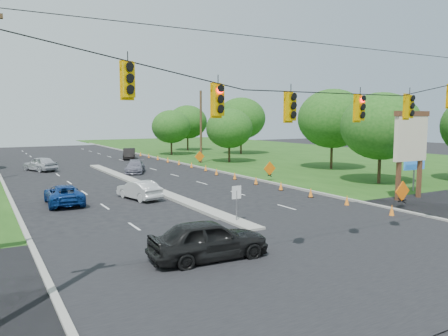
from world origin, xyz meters
TOP-DOWN VIEW (x-y plane):
  - ground at (0.00, 0.00)m, footprint 160.00×160.00m
  - grass_right at (30.00, 20.00)m, footprint 40.00×160.00m
  - cross_street at (0.00, 0.00)m, footprint 160.00×14.00m
  - curb_left at (-10.10, 30.00)m, footprint 0.25×110.00m
  - curb_right at (10.10, 30.00)m, footprint 0.25×110.00m
  - median at (0.00, 21.00)m, footprint 1.00×34.00m
  - median_sign at (0.00, 6.00)m, footprint 0.55×0.06m
  - signal_span at (-0.05, -1.00)m, footprint 25.60×0.32m
  - utility_pole_far_right at (12.50, 35.00)m, footprint 0.28×0.28m
  - pylon_sign at (14.31, 6.20)m, footprint 5.90×2.30m
  - cone_0 at (8.66, 3.00)m, footprint 0.32×0.32m
  - cone_1 at (8.66, 6.50)m, footprint 0.32×0.32m
  - cone_2 at (8.66, 10.00)m, footprint 0.32×0.32m
  - cone_3 at (8.66, 13.50)m, footprint 0.32×0.32m
  - cone_4 at (8.66, 17.00)m, footprint 0.32×0.32m
  - cone_5 at (8.66, 20.50)m, footprint 0.32×0.32m
  - cone_6 at (8.66, 24.00)m, footprint 0.32×0.32m
  - cone_7 at (9.26, 27.50)m, footprint 0.32×0.32m
  - cone_8 at (9.26, 31.00)m, footprint 0.32×0.32m
  - cone_9 at (9.26, 34.50)m, footprint 0.32×0.32m
  - cone_10 at (9.26, 38.00)m, footprint 0.32×0.32m
  - cone_11 at (9.26, 41.50)m, footprint 0.32×0.32m
  - cone_12 at (9.26, 45.00)m, footprint 0.32×0.32m
  - cone_13 at (9.26, 48.50)m, footprint 0.32×0.32m
  - work_sign_0 at (10.80, 4.00)m, footprint 1.27×0.58m
  - work_sign_1 at (10.80, 18.00)m, footprint 1.27×0.58m
  - work_sign_2 at (10.80, 32.00)m, footprint 1.27×0.58m
  - tree_7 at (18.00, 12.00)m, footprint 6.72×6.72m
  - tree_8 at (22.00, 22.00)m, footprint 7.56×7.56m
  - tree_9 at (16.00, 34.00)m, footprint 5.88×5.88m
  - tree_10 at (24.00, 44.00)m, footprint 7.56×7.56m
  - tree_11 at (20.00, 55.00)m, footprint 6.72×6.72m
  - tree_12 at (14.00, 48.00)m, footprint 5.88×5.88m
  - black_sedan at (-4.11, 1.42)m, footprint 4.94×2.21m
  - white_sedan at (-2.22, 15.41)m, footprint 2.23×4.22m
  - blue_pickup at (-7.12, 16.12)m, footprint 2.40×4.82m
  - silver_car_far at (2.25, 29.82)m, footprint 3.41×4.71m
  - silver_car_oncoming at (-6.04, 36.41)m, footprint 3.45×4.89m
  - dark_car_receding at (6.36, 44.75)m, footprint 2.97×4.85m

SIDE VIEW (x-z plane):
  - ground at x=0.00m, z-range 0.00..0.00m
  - grass_right at x=30.00m, z-range -0.03..0.03m
  - cross_street at x=0.00m, z-range -0.01..0.01m
  - curb_left at x=-10.10m, z-range -0.08..0.08m
  - curb_right at x=10.10m, z-range -0.08..0.08m
  - median at x=0.00m, z-range -0.09..0.09m
  - cone_0 at x=8.66m, z-range 0.00..0.70m
  - cone_1 at x=8.66m, z-range 0.00..0.70m
  - cone_2 at x=8.66m, z-range 0.00..0.70m
  - cone_3 at x=8.66m, z-range 0.00..0.70m
  - cone_4 at x=8.66m, z-range 0.00..0.70m
  - cone_5 at x=8.66m, z-range 0.00..0.70m
  - cone_6 at x=8.66m, z-range 0.00..0.70m
  - cone_7 at x=9.26m, z-range 0.00..0.70m
  - cone_8 at x=9.26m, z-range 0.00..0.70m
  - cone_9 at x=9.26m, z-range 0.00..0.70m
  - cone_10 at x=9.26m, z-range 0.00..0.70m
  - cone_11 at x=9.26m, z-range 0.00..0.70m
  - cone_12 at x=9.26m, z-range 0.00..0.70m
  - cone_13 at x=9.26m, z-range 0.00..0.70m
  - silver_car_far at x=2.25m, z-range 0.00..1.27m
  - blue_pickup at x=-7.12m, z-range 0.00..1.31m
  - white_sedan at x=-2.22m, z-range 0.00..1.32m
  - dark_car_receding at x=6.36m, z-range 0.00..1.51m
  - silver_car_oncoming at x=-6.04m, z-range 0.00..1.55m
  - black_sedan at x=-4.11m, z-range 0.00..1.65m
  - work_sign_0 at x=10.80m, z-range 0.41..1.78m
  - work_sign_1 at x=10.80m, z-range 0.41..1.78m
  - work_sign_2 at x=10.80m, z-range 0.41..1.78m
  - median_sign at x=0.00m, z-range 0.44..2.49m
  - pylon_sign at x=14.31m, z-range 0.94..7.06m
  - tree_9 at x=16.00m, z-range 0.91..7.77m
  - tree_12 at x=14.00m, z-range 0.91..7.77m
  - utility_pole_far_right at x=12.50m, z-range 0.00..9.00m
  - tree_7 at x=18.00m, z-range 1.04..8.88m
  - tree_11 at x=20.00m, z-range 1.04..8.88m
  - signal_span at x=-0.05m, z-range 0.47..9.47m
  - tree_8 at x=22.00m, z-range 1.17..9.99m
  - tree_10 at x=24.00m, z-range 1.17..9.99m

